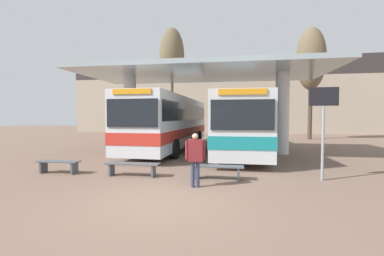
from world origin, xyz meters
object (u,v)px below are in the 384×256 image
(transit_bus_left_bay, at_px, (172,121))
(waiting_bench_mid_platform, at_px, (59,164))
(waiting_bench_far_platform, at_px, (132,166))
(poplar_tree_behind_left, at_px, (172,56))
(poplar_tree_behind_right, at_px, (311,60))
(transit_bus_center_bay, at_px, (238,122))
(info_sign_platform, at_px, (323,114))
(waiting_bench_near_pillar, at_px, (217,169))
(pedestrian_waiting, at_px, (195,154))

(transit_bus_left_bay, relative_size, waiting_bench_mid_platform, 7.81)
(transit_bus_left_bay, distance_m, waiting_bench_far_platform, 7.90)
(poplar_tree_behind_left, height_order, poplar_tree_behind_right, poplar_tree_behind_left)
(transit_bus_left_bay, relative_size, transit_bus_center_bay, 1.10)
(transit_bus_center_bay, xyz_separation_m, waiting_bench_far_platform, (-3.81, -6.75, -1.41))
(waiting_bench_far_platform, bearing_deg, info_sign_platform, 3.71)
(info_sign_platform, distance_m, poplar_tree_behind_left, 20.60)
(transit_bus_center_bay, bearing_deg, poplar_tree_behind_left, -59.11)
(waiting_bench_near_pillar, distance_m, waiting_bench_far_platform, 2.99)
(info_sign_platform, height_order, pedestrian_waiting, info_sign_platform)
(info_sign_platform, bearing_deg, waiting_bench_far_platform, -176.29)
(waiting_bench_near_pillar, relative_size, waiting_bench_mid_platform, 1.10)
(waiting_bench_far_platform, bearing_deg, poplar_tree_behind_right, 57.83)
(waiting_bench_mid_platform, xyz_separation_m, waiting_bench_far_platform, (2.86, 0.00, 0.01))
(transit_bus_center_bay, height_order, waiting_bench_mid_platform, transit_bus_center_bay)
(waiting_bench_near_pillar, bearing_deg, poplar_tree_behind_left, 108.10)
(waiting_bench_near_pillar, xyz_separation_m, pedestrian_waiting, (-0.59, -1.07, 0.63))
(transit_bus_center_bay, height_order, poplar_tree_behind_left, poplar_tree_behind_left)
(poplar_tree_behind_left, bearing_deg, waiting_bench_far_platform, -80.99)
(waiting_bench_near_pillar, bearing_deg, poplar_tree_behind_right, 65.70)
(transit_bus_center_bay, height_order, waiting_bench_far_platform, transit_bus_center_bay)
(info_sign_platform, bearing_deg, poplar_tree_behind_left, 118.00)
(transit_bus_center_bay, bearing_deg, info_sign_platform, 112.11)
(waiting_bench_mid_platform, xyz_separation_m, poplar_tree_behind_left, (0.05, 17.74, 8.08))
(transit_bus_left_bay, height_order, waiting_bench_far_platform, transit_bus_left_bay)
(poplar_tree_behind_left, xyz_separation_m, poplar_tree_behind_right, (13.39, -0.92, -1.05))
(waiting_bench_far_platform, distance_m, poplar_tree_behind_left, 19.69)
(waiting_bench_far_platform, bearing_deg, pedestrian_waiting, -24.01)
(transit_bus_left_bay, height_order, info_sign_platform, transit_bus_left_bay)
(waiting_bench_far_platform, relative_size, poplar_tree_behind_left, 0.17)
(pedestrian_waiting, bearing_deg, waiting_bench_mid_platform, 156.81)
(transit_bus_center_bay, relative_size, poplar_tree_behind_left, 0.99)
(waiting_bench_near_pillar, relative_size, pedestrian_waiting, 1.09)
(pedestrian_waiting, xyz_separation_m, poplar_tree_behind_left, (-5.21, 18.81, 7.44))
(pedestrian_waiting, bearing_deg, transit_bus_center_bay, 68.06)
(waiting_bench_near_pillar, distance_m, info_sign_platform, 3.89)
(waiting_bench_far_platform, xyz_separation_m, pedestrian_waiting, (2.40, -1.07, 0.63))
(poplar_tree_behind_right, bearing_deg, waiting_bench_mid_platform, -128.62)
(transit_bus_center_bay, distance_m, pedestrian_waiting, 7.98)
(transit_bus_left_bay, bearing_deg, poplar_tree_behind_left, -74.43)
(transit_bus_center_bay, distance_m, waiting_bench_mid_platform, 9.59)
(waiting_bench_far_platform, xyz_separation_m, poplar_tree_behind_right, (10.58, 16.82, 7.02))
(waiting_bench_far_platform, xyz_separation_m, poplar_tree_behind_left, (-2.81, 17.74, 8.06))
(pedestrian_waiting, height_order, poplar_tree_behind_left, poplar_tree_behind_left)
(waiting_bench_far_platform, height_order, poplar_tree_behind_right, poplar_tree_behind_right)
(poplar_tree_behind_left, relative_size, poplar_tree_behind_right, 1.09)
(waiting_bench_far_platform, distance_m, info_sign_platform, 6.67)
(waiting_bench_far_platform, relative_size, info_sign_platform, 0.64)
(transit_bus_center_bay, height_order, info_sign_platform, transit_bus_center_bay)
(waiting_bench_mid_platform, height_order, info_sign_platform, info_sign_platform)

